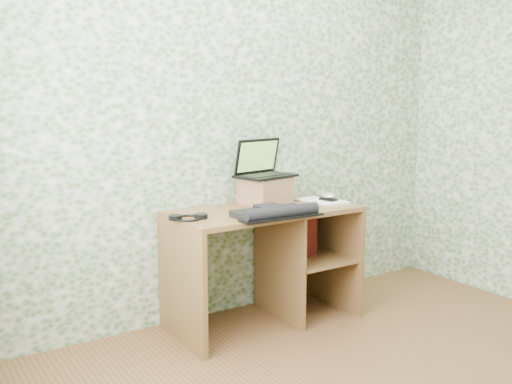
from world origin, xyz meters
TOP-DOWN VIEW (x-y plane):
  - wall_back at (0.00, 1.75)m, footprint 3.50×0.00m
  - desk at (0.08, 1.47)m, footprint 1.20×0.60m
  - riser at (0.11, 1.58)m, footprint 0.34×0.30m
  - laptop at (0.11, 1.63)m, footprint 0.42×0.33m
  - keyboard at (-0.08, 1.21)m, footprint 0.54×0.28m
  - headphones at (-0.54, 1.42)m, footprint 0.22×0.21m
  - notepad at (0.46, 1.42)m, footprint 0.24×0.33m
  - mouse at (0.49, 1.39)m, footprint 0.10×0.13m
  - pen at (0.52, 1.50)m, footprint 0.03×0.14m
  - red_box at (0.29, 1.44)m, footprint 0.26×0.11m

SIDE VIEW (x-z plane):
  - desk at x=0.08m, z-range 0.11..0.86m
  - red_box at x=0.29m, z-range 0.39..0.70m
  - notepad at x=0.46m, z-range 0.75..0.76m
  - headphones at x=-0.54m, z-range 0.75..0.77m
  - pen at x=0.52m, z-range 0.76..0.77m
  - keyboard at x=-0.08m, z-range 0.74..0.81m
  - mouse at x=0.49m, z-range 0.76..0.81m
  - riser at x=0.11m, z-range 0.75..0.93m
  - laptop at x=0.11m, z-range 0.86..1.11m
  - wall_back at x=0.00m, z-range -0.45..3.05m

